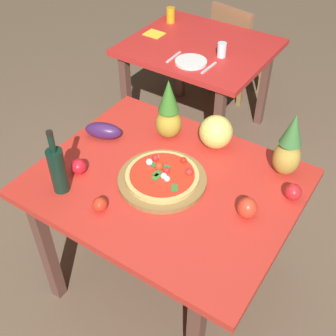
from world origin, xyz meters
TOP-DOWN VIEW (x-y plane):
  - ground_plane at (0.00, 0.00)m, footprint 10.00×10.00m
  - display_table at (0.00, 0.00)m, footprint 1.22×0.99m
  - background_table at (-0.59, 1.33)m, footprint 1.03×0.90m
  - dining_chair at (-0.60, 2.01)m, footprint 0.47×0.47m
  - pizza_board at (-0.01, -0.02)m, footprint 0.42×0.42m
  - pizza at (-0.01, -0.01)m, footprint 0.35×0.35m
  - wine_bottle at (-0.37, -0.32)m, footprint 0.08×0.08m
  - pineapple_left at (0.45, 0.36)m, footprint 0.13×0.13m
  - pineapple_right at (-0.18, 0.30)m, footprint 0.14×0.14m
  - melon at (0.07, 0.36)m, footprint 0.17×0.17m
  - bell_pepper at (0.42, 0.01)m, footprint 0.09×0.09m
  - eggplant at (-0.46, 0.10)m, footprint 0.22×0.16m
  - tomato_beside_pepper at (0.55, 0.22)m, footprint 0.08×0.08m
  - tomato_by_bottle at (-0.14, -0.32)m, footprint 0.07×0.07m
  - tomato_near_board at (-0.38, -0.18)m, footprint 0.08×0.08m
  - drinking_glass_juice at (-0.98, 1.55)m, footprint 0.07×0.07m
  - drinking_glass_water at (-0.37, 1.26)m, footprint 0.06×0.06m
  - dinner_plate at (-0.50, 1.06)m, footprint 0.22×0.22m
  - fork_utensil at (-0.64, 1.06)m, footprint 0.02×0.18m
  - knife_utensil at (-0.36, 1.06)m, footprint 0.02×0.18m
  - napkin_folded at (-0.97, 1.30)m, footprint 0.14×0.12m

SIDE VIEW (x-z plane):
  - ground_plane at x=0.00m, z-range 0.00..0.00m
  - dining_chair at x=-0.60m, z-range 0.06..0.91m
  - background_table at x=-0.59m, z-range 0.28..1.05m
  - display_table at x=0.00m, z-range 0.30..1.07m
  - napkin_folded at x=-0.97m, z-range 0.77..0.78m
  - fork_utensil at x=-0.64m, z-range 0.77..0.78m
  - knife_utensil at x=-0.36m, z-range 0.77..0.78m
  - dinner_plate at x=-0.50m, z-range 0.77..0.79m
  - pizza_board at x=-0.01m, z-range 0.77..0.80m
  - tomato_by_bottle at x=-0.14m, z-range 0.77..0.84m
  - tomato_near_board at x=-0.38m, z-range 0.77..0.85m
  - tomato_beside_pepper at x=0.55m, z-range 0.77..0.85m
  - pizza at x=-0.01m, z-range 0.78..0.84m
  - bell_pepper at x=0.42m, z-range 0.77..0.87m
  - eggplant at x=-0.46m, z-range 0.77..0.86m
  - drinking_glass_water at x=-0.37m, z-range 0.77..0.87m
  - drinking_glass_juice at x=-0.98m, z-range 0.77..0.89m
  - melon at x=0.07m, z-range 0.77..0.95m
  - wine_bottle at x=-0.37m, z-range 0.73..1.07m
  - pineapple_left at x=0.45m, z-range 0.76..1.09m
  - pineapple_right at x=-0.18m, z-range 0.75..1.09m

